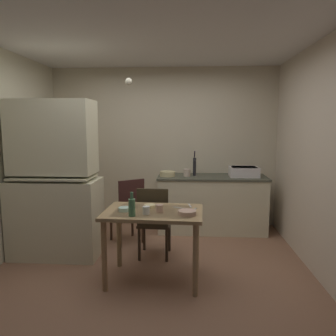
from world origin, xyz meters
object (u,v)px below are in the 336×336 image
Objects in this scene: chair_far_side at (154,221)px; glass_bottle at (132,207)px; chair_by_counter at (128,209)px; mixing_bowl_counter at (167,174)px; sink_basin at (244,172)px; dining_table at (153,221)px; hand_pump at (195,165)px; serving_bowl_wide at (124,209)px; teacup_mint at (159,208)px; hutch_cabinet at (55,185)px.

glass_bottle is (-0.13, -0.79, 0.39)m from chair_far_side.
mixing_bowl_counter is at bearing 48.41° from chair_by_counter.
mixing_bowl_counter is 0.88m from chair_by_counter.
chair_by_counter is (-1.69, -0.63, -0.46)m from sink_basin.
hand_pump is at bearing 75.25° from dining_table.
serving_bowl_wide is (-1.52, -1.73, -0.16)m from sink_basin.
hand_pump is 1.85m from teacup_mint.
sink_basin is 1.18m from mixing_bowl_counter.
dining_table is (-1.22, -1.70, -0.30)m from sink_basin.
hand_pump is 0.43× the size of chair_far_side.
hand_pump reaches higher than chair_by_counter.
teacup_mint is (0.03, -1.70, -0.10)m from mixing_bowl_counter.
chair_by_counter is at bearing -144.18° from hand_pump.
teacup_mint is (0.54, -1.12, 0.32)m from chair_by_counter.
hutch_cabinet reaches higher than chair_by_counter.
chair_far_side is 0.64m from chair_by_counter.
chair_far_side reaches higher than teacup_mint.
sink_basin is at bearing 53.65° from glass_bottle.
glass_bottle is at bearing -99.38° from chair_far_side.
hand_pump is at bearing 71.69° from glass_bottle.
hutch_cabinet is 5.06× the size of hand_pump.
sink_basin is at bearing 48.73° from serving_bowl_wide.
dining_table is at bearing -66.05° from chair_by_counter.
chair_by_counter reaches higher than serving_bowl_wide.
sink_basin is 0.77m from hand_pump.
dining_table is at bearing 142.66° from teacup_mint.
teacup_mint is at bearing -88.93° from mixing_bowl_counter.
dining_table is 1.16× the size of chair_far_side.
teacup_mint is (-1.15, -1.75, -0.14)m from sink_basin.
chair_far_side is at bearing -95.18° from mixing_bowl_counter.
hutch_cabinet reaches higher than teacup_mint.
mixing_bowl_counter is 1.16m from chair_far_side.
dining_table is 0.18m from teacup_mint.
hand_pump is at bearing 66.07° from chair_far_side.
sink_basin reaches higher than glass_bottle.
hutch_cabinet is 1.38m from glass_bottle.
hand_pump reaches higher than serving_bowl_wide.
sink_basin reaches higher than mixing_bowl_counter.
hutch_cabinet is 2.11m from hand_pump.
serving_bowl_wide is at bearing -101.45° from mixing_bowl_counter.
chair_far_side is at bearing 101.56° from teacup_mint.
hutch_cabinet is 8.13× the size of glass_bottle.
chair_far_side is at bearing 68.30° from serving_bowl_wide.
teacup_mint is (1.38, -0.65, -0.11)m from hutch_cabinet.
hutch_cabinet is at bearing 155.72° from dining_table.
sink_basin is 0.47× the size of chair_by_counter.
sink_basin is 1.86m from chair_by_counter.
hand_pump is 1.95m from serving_bowl_wide.
sink_basin is at bearing 56.74° from teacup_mint.
hand_pump is at bearing 66.83° from serving_bowl_wide.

